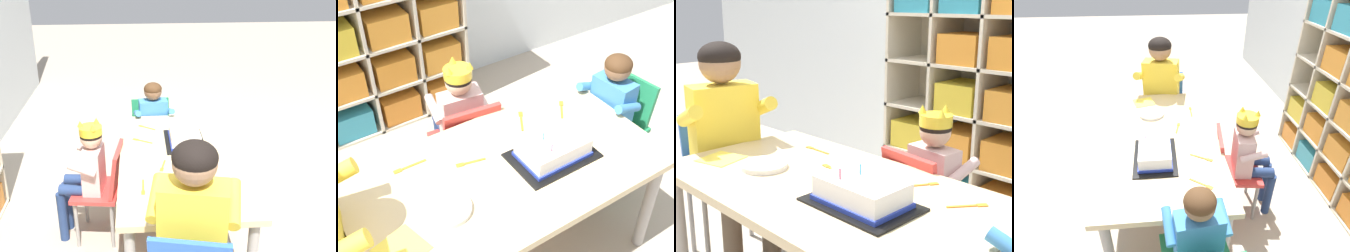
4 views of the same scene
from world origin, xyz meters
TOP-DOWN VIEW (x-y plane):
  - ground at (0.00, 0.00)m, footprint 16.00×16.00m
  - activity_table at (0.00, 0.00)m, footprint 1.33×0.73m
  - classroom_chair_blue at (0.07, 0.47)m, footprint 0.35×0.34m
  - child_with_crown at (0.08, 0.58)m, footprint 0.31×0.32m
  - adult_helper_seated at (-0.70, 0.01)m, footprint 0.46×0.45m
  - classroom_chair_guest_side at (0.79, 0.14)m, footprint 0.37×0.35m
  - guest_at_table_side at (0.69, 0.13)m, footprint 0.31×0.31m
  - birthday_cake_on_tray at (0.21, -0.05)m, footprint 0.36×0.25m
  - paper_plate_stack at (-0.31, -0.07)m, footprint 0.19×0.19m
  - paper_napkin_square at (-0.53, -0.13)m, footprint 0.19×0.19m
  - fork_by_napkin at (0.24, 0.23)m, footprint 0.09×0.13m
  - fork_near_cake_tray at (-0.34, 0.23)m, footprint 0.15×0.02m
  - fork_at_table_front_edge at (-0.11, 0.11)m, footprint 0.13×0.04m
  - fork_near_child_seat at (0.46, 0.20)m, footprint 0.09×0.12m

SIDE VIEW (x-z plane):
  - ground at x=0.00m, z-range 0.00..0.00m
  - classroom_chair_blue at x=0.07m, z-range 0.06..0.70m
  - classroom_chair_guest_side at x=0.79m, z-range 0.08..0.74m
  - child_with_crown at x=0.08m, z-range 0.10..0.92m
  - activity_table at x=0.00m, z-range 0.23..0.84m
  - guest_at_table_side at x=0.69m, z-range 0.12..0.96m
  - paper_napkin_square at x=-0.53m, z-range 0.60..0.61m
  - fork_by_napkin at x=0.24m, z-range 0.60..0.61m
  - fork_near_cake_tray at x=-0.34m, z-range 0.60..0.61m
  - fork_at_table_front_edge at x=-0.11m, z-range 0.60..0.61m
  - fork_near_child_seat at x=0.46m, z-range 0.60..0.61m
  - paper_plate_stack at x=-0.31m, z-range 0.60..0.62m
  - birthday_cake_on_tray at x=0.21m, z-range 0.58..0.70m
  - adult_helper_seated at x=-0.70m, z-range 0.13..1.20m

